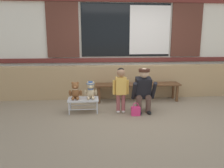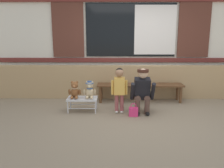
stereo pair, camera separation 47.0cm
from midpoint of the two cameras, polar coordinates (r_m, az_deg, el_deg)
name	(u,v)px [view 1 (the left image)]	position (r m, az deg, el deg)	size (l,w,h in m)	color
ground_plane	(138,115)	(4.73, 3.74, -7.82)	(60.00, 60.00, 0.00)	#84725B
brick_low_wall	(128,81)	(5.98, 1.73, 0.63)	(7.81, 0.25, 0.85)	tan
shop_facade	(126,35)	(6.37, 1.28, 12.20)	(7.97, 0.26, 3.21)	silver
wooden_bench_long	(138,86)	(5.66, 4.09, -0.57)	(2.10, 0.40, 0.44)	brown
small_display_bench	(83,100)	(4.89, -9.97, -4.02)	(0.64, 0.36, 0.30)	silver
teddy_bear_plain	(75,91)	(4.86, -11.93, -1.79)	(0.28, 0.26, 0.36)	brown
teddy_bear_with_hat	(91,90)	(4.83, -8.16, -1.63)	(0.28, 0.27, 0.36)	#CCB289
child_standing	(121,85)	(4.72, -0.60, -0.34)	(0.35, 0.18, 0.96)	#994C4C
adult_crouching	(144,90)	(4.82, 5.19, -1.50)	(0.50, 0.49, 0.95)	brown
handbag_on_ground	(136,111)	(4.68, 3.08, -6.78)	(0.18, 0.11, 0.27)	#E53370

